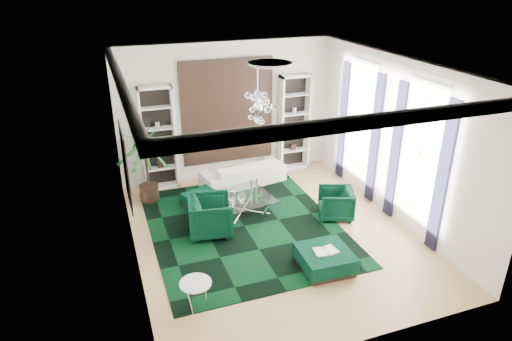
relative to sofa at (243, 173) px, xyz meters
name	(u,v)px	position (x,y,z in m)	size (l,w,h in m)	color
floor	(273,234)	(-0.19, -2.72, -0.35)	(6.00, 7.00, 0.02)	tan
ceiling	(276,64)	(-0.19, -2.72, 3.47)	(6.00, 7.00, 0.02)	white
wall_back	(227,111)	(-0.19, 0.79, 1.56)	(6.00, 0.02, 3.80)	silver
wall_front	(366,243)	(-0.19, -6.23, 1.56)	(6.00, 0.02, 3.80)	silver
wall_left	(127,176)	(-3.20, -2.72, 1.56)	(0.02, 7.00, 3.80)	silver
wall_right	(396,139)	(2.82, -2.72, 1.56)	(0.02, 7.00, 3.80)	silver
crown_molding	(276,70)	(-0.19, -2.72, 3.36)	(6.00, 7.00, 0.18)	white
ceiling_medallion	(270,63)	(-0.19, -2.42, 3.43)	(0.90, 0.90, 0.05)	white
tapestry	(227,111)	(-0.19, 0.74, 1.56)	(2.50, 0.06, 2.80)	black
shelving_left	(158,139)	(-2.14, 0.59, 1.06)	(0.90, 0.38, 2.80)	white
shelving_right	(294,123)	(1.76, 0.59, 1.06)	(0.90, 0.38, 2.80)	white
painting	(126,167)	(-3.16, -2.12, 1.51)	(0.04, 1.30, 1.60)	black
window_near	(420,153)	(2.80, -3.62, 1.56)	(0.03, 1.10, 2.90)	white
curtain_near_a	(442,178)	(2.76, -4.40, 1.31)	(0.07, 0.30, 3.25)	black
curtain_near_b	(395,152)	(2.76, -2.84, 1.31)	(0.07, 0.30, 3.25)	black
window_far	(360,121)	(2.80, -1.22, 1.56)	(0.03, 1.10, 2.90)	white
curtain_far_a	(375,140)	(2.76, -2.00, 1.31)	(0.07, 0.30, 3.25)	black
curtain_far_b	(343,121)	(2.76, -0.44, 1.31)	(0.07, 0.30, 3.25)	black
rug	(244,226)	(-0.71, -2.20, -0.33)	(4.20, 5.00, 0.02)	black
sofa	(243,173)	(0.00, 0.00, 0.00)	(2.33, 0.91, 0.68)	white
armchair_left	(210,216)	(-1.50, -2.21, 0.10)	(0.93, 0.96, 0.87)	black
armchair_right	(336,203)	(1.51, -2.50, 0.02)	(0.77, 0.80, 0.72)	black
coffee_table	(243,205)	(-0.53, -1.58, -0.11)	(1.32, 1.32, 0.45)	white
ottoman_side	(202,200)	(-1.39, -0.93, -0.16)	(0.80, 0.80, 0.36)	black
ottoman_front	(325,260)	(0.30, -4.27, -0.14)	(1.00, 1.00, 0.40)	black
book	(326,250)	(0.30, -4.27, 0.08)	(0.47, 0.31, 0.03)	white
side_table	(196,296)	(-2.37, -4.56, -0.07)	(0.56, 0.56, 0.54)	white
palm	(145,153)	(-2.58, -0.13, 0.98)	(1.65, 1.65, 2.64)	#1C6921
chandelier	(258,107)	(-0.41, -2.28, 2.51)	(0.88, 0.88, 0.79)	white
table_plant	(259,195)	(-0.20, -1.86, 0.22)	(0.12, 0.10, 0.22)	#1C6921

